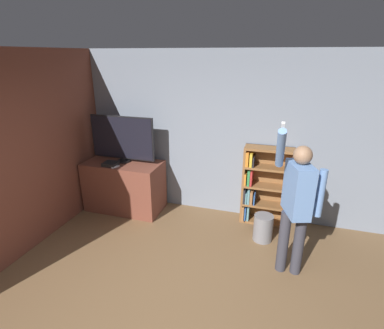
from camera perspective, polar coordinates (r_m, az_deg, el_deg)
wall_back at (r=4.93m, az=6.13°, el=5.34°), size 6.71×0.06×2.70m
wall_side_brick at (r=4.79m, az=-27.00°, el=2.75°), size 0.06×4.38×2.70m
tv_ledge at (r=5.41m, az=-12.69°, el=-3.98°), size 1.32×0.66×0.87m
television at (r=5.17m, az=-13.13°, el=4.82°), size 1.13×0.22×0.79m
game_console at (r=5.14m, az=-15.23°, el=0.11°), size 0.23×0.21×0.06m
remote_loose at (r=5.05m, az=-14.39°, el=-0.42°), size 0.09×0.14×0.02m
bookshelf at (r=4.92m, az=13.21°, el=-4.02°), size 0.75×0.28×1.28m
person at (r=3.72m, az=19.32°, el=-6.41°), size 0.57×0.56×1.96m
waste_bin at (r=4.64m, az=13.38°, el=-11.63°), size 0.28×0.28×0.40m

